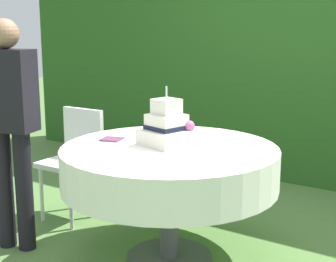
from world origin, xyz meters
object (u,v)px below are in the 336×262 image
(cake_table, at_px, (170,167))
(serving_plate_near, at_px, (148,131))
(garden_chair, at_px, (76,153))
(napkin_stack, at_px, (112,139))
(serving_plate_far, at_px, (225,138))
(standing_person, at_px, (10,119))
(wedding_cake, at_px, (167,128))

(cake_table, distance_m, serving_plate_near, 0.51)
(cake_table, relative_size, garden_chair, 1.60)
(cake_table, relative_size, serving_plate_near, 13.33)
(garden_chair, bearing_deg, serving_plate_near, 6.74)
(cake_table, bearing_deg, napkin_stack, -172.82)
(serving_plate_near, height_order, garden_chair, garden_chair)
(serving_plate_near, distance_m, garden_chair, 0.72)
(serving_plate_far, bearing_deg, standing_person, -142.96)
(wedding_cake, height_order, garden_chair, wedding_cake)
(serving_plate_far, xyz_separation_m, napkin_stack, (-0.63, -0.48, -0.00))
(napkin_stack, height_order, garden_chair, garden_chair)
(standing_person, bearing_deg, napkin_stack, 36.45)
(serving_plate_far, distance_m, napkin_stack, 0.79)
(napkin_stack, bearing_deg, cake_table, 7.18)
(cake_table, height_order, napkin_stack, napkin_stack)
(wedding_cake, height_order, napkin_stack, wedding_cake)
(serving_plate_near, bearing_deg, standing_person, -128.59)
(cake_table, xyz_separation_m, standing_person, (-1.00, -0.46, 0.28))
(cake_table, xyz_separation_m, napkin_stack, (-0.44, -0.06, 0.14))
(wedding_cake, height_order, serving_plate_far, wedding_cake)
(cake_table, distance_m, wedding_cake, 0.25)
(cake_table, relative_size, napkin_stack, 10.73)
(wedding_cake, xyz_separation_m, standing_person, (-0.95, -0.50, 0.04))
(wedding_cake, relative_size, serving_plate_far, 3.05)
(wedding_cake, relative_size, standing_person, 0.24)
(serving_plate_near, height_order, napkin_stack, same)
(cake_table, bearing_deg, standing_person, -155.02)
(serving_plate_near, xyz_separation_m, napkin_stack, (-0.05, -0.35, -0.00))
(napkin_stack, bearing_deg, serving_plate_near, 81.38)
(wedding_cake, bearing_deg, serving_plate_near, 143.42)
(serving_plate_near, distance_m, serving_plate_far, 0.59)
(serving_plate_near, height_order, serving_plate_far, same)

